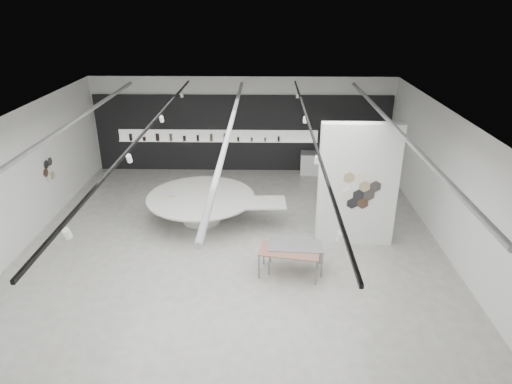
{
  "coord_description": "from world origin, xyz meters",
  "views": [
    {
      "loc": [
        0.89,
        -10.81,
        6.76
      ],
      "look_at": [
        0.65,
        1.2,
        1.49
      ],
      "focal_mm": 32.0,
      "sensor_mm": 36.0,
      "label": 1
    }
  ],
  "objects_px": {
    "sample_table_stone": "(296,247)",
    "kitchen_counter": "(320,163)",
    "partition_column": "(358,186)",
    "display_island": "(203,205)",
    "sample_table_wood": "(289,252)"
  },
  "relations": [
    {
      "from": "display_island",
      "to": "kitchen_counter",
      "type": "xyz_separation_m",
      "value": [
        4.16,
        4.24,
        -0.12
      ]
    },
    {
      "from": "partition_column",
      "to": "kitchen_counter",
      "type": "bearing_deg",
      "value": 94.06
    },
    {
      "from": "sample_table_wood",
      "to": "kitchen_counter",
      "type": "bearing_deg",
      "value": 77.75
    },
    {
      "from": "display_island",
      "to": "sample_table_wood",
      "type": "distance_m",
      "value": 3.96
    },
    {
      "from": "partition_column",
      "to": "display_island",
      "type": "relative_size",
      "value": 0.81
    },
    {
      "from": "display_island",
      "to": "sample_table_stone",
      "type": "height_order",
      "value": "display_island"
    },
    {
      "from": "display_island",
      "to": "sample_table_wood",
      "type": "bearing_deg",
      "value": -51.4
    },
    {
      "from": "partition_column",
      "to": "sample_table_wood",
      "type": "bearing_deg",
      "value": -138.6
    },
    {
      "from": "sample_table_wood",
      "to": "kitchen_counter",
      "type": "distance_m",
      "value": 7.41
    },
    {
      "from": "sample_table_stone",
      "to": "kitchen_counter",
      "type": "bearing_deg",
      "value": 78.75
    },
    {
      "from": "partition_column",
      "to": "kitchen_counter",
      "type": "relative_size",
      "value": 2.22
    },
    {
      "from": "partition_column",
      "to": "kitchen_counter",
      "type": "distance_m",
      "value": 5.68
    },
    {
      "from": "display_island",
      "to": "sample_table_stone",
      "type": "bearing_deg",
      "value": -47.08
    },
    {
      "from": "sample_table_stone",
      "to": "kitchen_counter",
      "type": "xyz_separation_m",
      "value": [
        1.39,
        6.99,
        -0.23
      ]
    },
    {
      "from": "display_island",
      "to": "sample_table_wood",
      "type": "relative_size",
      "value": 2.73
    }
  ]
}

